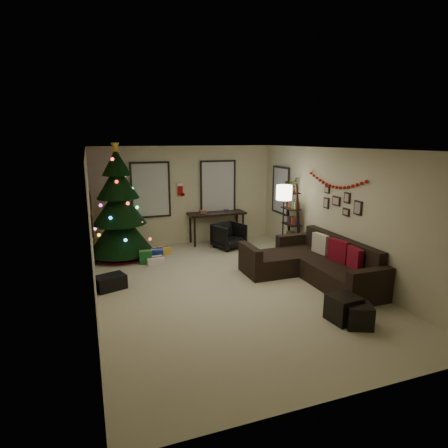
# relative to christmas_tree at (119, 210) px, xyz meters

# --- Properties ---
(floor) EXTENTS (7.00, 7.00, 0.00)m
(floor) POSITION_rel_christmas_tree_xyz_m (1.84, -2.71, -1.20)
(floor) COLOR #BCB48E
(floor) RESTS_ON ground
(ceiling) EXTENTS (7.00, 7.00, 0.00)m
(ceiling) POSITION_rel_christmas_tree_xyz_m (1.84, -2.71, 1.50)
(ceiling) COLOR white
(ceiling) RESTS_ON floor
(wall_back) EXTENTS (5.00, 0.00, 5.00)m
(wall_back) POSITION_rel_christmas_tree_xyz_m (1.84, 0.79, 0.15)
(wall_back) COLOR beige
(wall_back) RESTS_ON floor
(wall_front) EXTENTS (5.00, 0.00, 5.00)m
(wall_front) POSITION_rel_christmas_tree_xyz_m (1.84, -6.21, 0.15)
(wall_front) COLOR beige
(wall_front) RESTS_ON floor
(wall_left) EXTENTS (0.00, 7.00, 7.00)m
(wall_left) POSITION_rel_christmas_tree_xyz_m (-0.66, -2.71, 0.15)
(wall_left) COLOR beige
(wall_left) RESTS_ON floor
(wall_right) EXTENTS (0.00, 7.00, 7.00)m
(wall_right) POSITION_rel_christmas_tree_xyz_m (4.34, -2.71, 0.15)
(wall_right) COLOR beige
(wall_right) RESTS_ON floor
(window_back_left) EXTENTS (1.05, 0.06, 1.50)m
(window_back_left) POSITION_rel_christmas_tree_xyz_m (0.89, 0.76, 0.35)
(window_back_left) COLOR #728CB2
(window_back_left) RESTS_ON wall_back
(window_back_right) EXTENTS (1.05, 0.06, 1.50)m
(window_back_right) POSITION_rel_christmas_tree_xyz_m (2.79, 0.76, 0.35)
(window_back_right) COLOR #728CB2
(window_back_right) RESTS_ON wall_back
(window_right_wall) EXTENTS (0.06, 0.90, 1.30)m
(window_right_wall) POSITION_rel_christmas_tree_xyz_m (4.31, -0.16, 0.30)
(window_right_wall) COLOR #728CB2
(window_right_wall) RESTS_ON wall_right
(christmas_tree) EXTENTS (1.56, 1.56, 2.90)m
(christmas_tree) POSITION_rel_christmas_tree_xyz_m (0.00, 0.00, 0.00)
(christmas_tree) COLOR black
(christmas_tree) RESTS_ON floor
(presents) EXTENTS (1.50, 1.00, 0.30)m
(presents) POSITION_rel_christmas_tree_xyz_m (0.54, -0.42, -1.08)
(presents) COLOR silver
(presents) RESTS_ON floor
(sofa) EXTENTS (1.93, 2.80, 0.88)m
(sofa) POSITION_rel_christmas_tree_xyz_m (3.68, -2.83, -0.91)
(sofa) COLOR black
(sofa) RESTS_ON floor
(pillow_red_a) EXTENTS (0.19, 0.44, 0.42)m
(pillow_red_a) POSITION_rel_christmas_tree_xyz_m (4.05, -3.66, -0.56)
(pillow_red_a) COLOR maroon
(pillow_red_a) RESTS_ON sofa
(pillow_red_b) EXTENTS (0.22, 0.49, 0.47)m
(pillow_red_b) POSITION_rel_christmas_tree_xyz_m (4.05, -3.16, -0.56)
(pillow_red_b) COLOR maroon
(pillow_red_b) RESTS_ON sofa
(pillow_cream) EXTENTS (0.18, 0.45, 0.44)m
(pillow_cream) POSITION_rel_christmas_tree_xyz_m (4.05, -2.52, -0.57)
(pillow_cream) COLOR beige
(pillow_cream) RESTS_ON sofa
(ottoman_near) EXTENTS (0.49, 0.49, 0.43)m
(ottoman_near) POSITION_rel_christmas_tree_xyz_m (3.07, -4.66, -0.99)
(ottoman_near) COLOR black
(ottoman_near) RESTS_ON floor
(ottoman_far) EXTENTS (0.51, 0.51, 0.37)m
(ottoman_far) POSITION_rel_christmas_tree_xyz_m (3.18, -4.90, -1.02)
(ottoman_far) COLOR black
(ottoman_far) RESTS_ON floor
(desk) EXTENTS (1.61, 0.57, 0.87)m
(desk) POSITION_rel_christmas_tree_xyz_m (2.67, 0.51, -0.43)
(desk) COLOR black
(desk) RESTS_ON floor
(desk_chair) EXTENTS (0.83, 0.80, 0.68)m
(desk_chair) POSITION_rel_christmas_tree_xyz_m (2.79, -0.14, -0.86)
(desk_chair) COLOR black
(desk_chair) RESTS_ON floor
(bookshelf) EXTENTS (0.30, 0.54, 1.83)m
(bookshelf) POSITION_rel_christmas_tree_xyz_m (4.14, -1.12, -0.31)
(bookshelf) COLOR black
(bookshelf) RESTS_ON floor
(potted_plant) EXTENTS (0.59, 0.57, 0.49)m
(potted_plant) POSITION_rel_christmas_tree_xyz_m (4.14, -1.02, 0.61)
(potted_plant) COLOR #4C4C4C
(potted_plant) RESTS_ON bookshelf
(floor_lamp) EXTENTS (0.38, 0.38, 1.79)m
(floor_lamp) POSITION_rel_christmas_tree_xyz_m (3.79, -1.28, 0.30)
(floor_lamp) COLOR black
(floor_lamp) RESTS_ON floor
(art_map) EXTENTS (0.04, 0.60, 0.50)m
(art_map) POSITION_rel_christmas_tree_xyz_m (-0.64, -1.78, 0.45)
(art_map) COLOR black
(art_map) RESTS_ON wall_left
(art_abstract) EXTENTS (0.04, 0.45, 0.35)m
(art_abstract) POSITION_rel_christmas_tree_xyz_m (-0.64, -3.22, 0.40)
(art_abstract) COLOR black
(art_abstract) RESTS_ON wall_left
(gallery) EXTENTS (0.03, 1.25, 0.54)m
(gallery) POSITION_rel_christmas_tree_xyz_m (4.32, -2.78, 0.37)
(gallery) COLOR black
(gallery) RESTS_ON wall_right
(garland) EXTENTS (0.08, 1.90, 0.30)m
(garland) POSITION_rel_christmas_tree_xyz_m (4.29, -2.57, 0.79)
(garland) COLOR #A5140C
(garland) RESTS_ON wall_right
(stocking_left) EXTENTS (0.20, 0.05, 0.36)m
(stocking_left) POSITION_rel_christmas_tree_xyz_m (1.70, 0.74, 0.34)
(stocking_left) COLOR #990F0C
(stocking_left) RESTS_ON wall_back
(stocking_right) EXTENTS (0.20, 0.05, 0.36)m
(stocking_right) POSITION_rel_christmas_tree_xyz_m (2.03, 0.86, 0.22)
(stocking_right) COLOR #990F0C
(stocking_right) RESTS_ON wall_back
(storage_bin) EXTENTS (0.65, 0.53, 0.28)m
(storage_bin) POSITION_rel_christmas_tree_xyz_m (-0.39, -2.02, -1.06)
(storage_bin) COLOR black
(storage_bin) RESTS_ON floor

